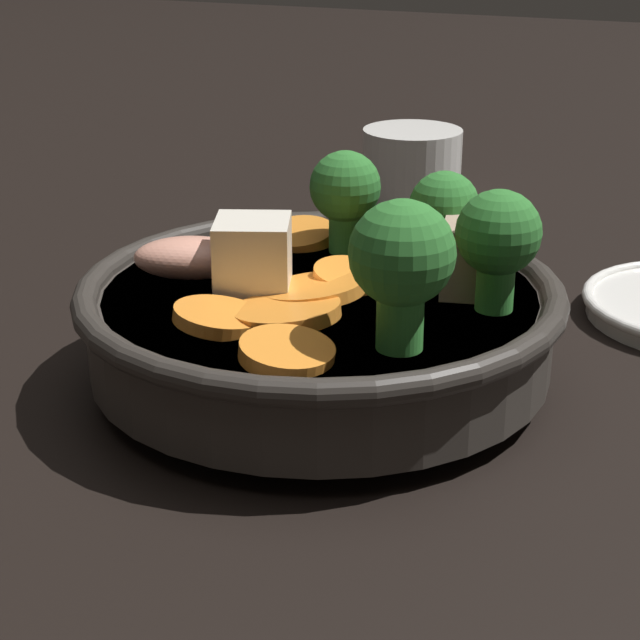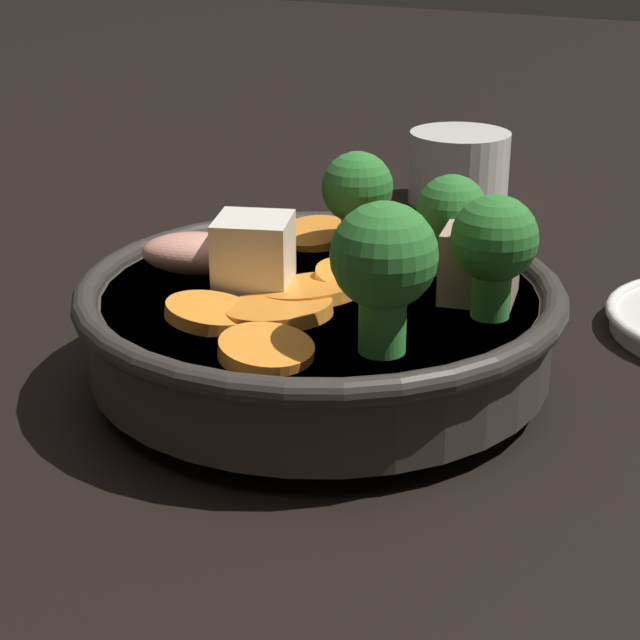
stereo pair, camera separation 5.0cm
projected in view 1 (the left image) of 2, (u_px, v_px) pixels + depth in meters
ground_plane at (320, 382)px, 0.51m from camera, size 3.00×3.00×0.00m
stirfry_bowl at (325, 311)px, 0.50m from camera, size 0.23×0.23×0.11m
tea_cup at (412, 163)px, 0.80m from camera, size 0.07×0.07×0.05m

